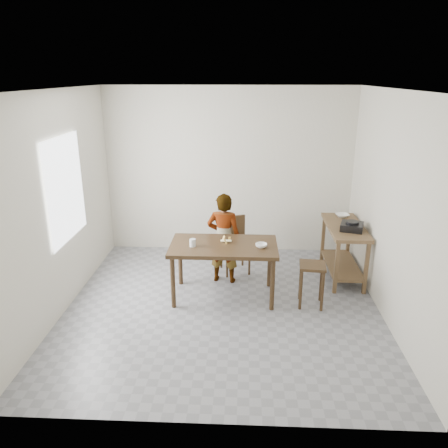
{
  "coord_description": "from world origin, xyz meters",
  "views": [
    {
      "loc": [
        0.25,
        -4.99,
        2.86
      ],
      "look_at": [
        0.0,
        0.4,
        1.0
      ],
      "focal_mm": 35.0,
      "sensor_mm": 36.0,
      "label": 1
    }
  ],
  "objects_px": {
    "prep_counter": "(343,251)",
    "child": "(224,238)",
    "stool": "(311,285)",
    "dining_table": "(224,271)",
    "dining_chair": "(235,246)"
  },
  "relations": [
    {
      "from": "child",
      "to": "dining_table",
      "type": "bearing_deg",
      "value": 100.59
    },
    {
      "from": "prep_counter",
      "to": "child",
      "type": "height_order",
      "value": "child"
    },
    {
      "from": "dining_table",
      "to": "child",
      "type": "height_order",
      "value": "child"
    },
    {
      "from": "prep_counter",
      "to": "stool",
      "type": "distance_m",
      "value": 1.06
    },
    {
      "from": "child",
      "to": "stool",
      "type": "height_order",
      "value": "child"
    },
    {
      "from": "dining_chair",
      "to": "child",
      "type": "bearing_deg",
      "value": -133.11
    },
    {
      "from": "prep_counter",
      "to": "stool",
      "type": "relative_size",
      "value": 2.08
    },
    {
      "from": "dining_table",
      "to": "prep_counter",
      "type": "xyz_separation_m",
      "value": [
        1.72,
        0.7,
        0.03
      ]
    },
    {
      "from": "dining_table",
      "to": "stool",
      "type": "relative_size",
      "value": 2.43
    },
    {
      "from": "dining_table",
      "to": "stool",
      "type": "distance_m",
      "value": 1.16
    },
    {
      "from": "dining_table",
      "to": "prep_counter",
      "type": "distance_m",
      "value": 1.86
    },
    {
      "from": "prep_counter",
      "to": "child",
      "type": "relative_size",
      "value": 0.91
    },
    {
      "from": "stool",
      "to": "dining_table",
      "type": "bearing_deg",
      "value": 170.76
    },
    {
      "from": "prep_counter",
      "to": "child",
      "type": "bearing_deg",
      "value": -172.47
    },
    {
      "from": "child",
      "to": "dining_chair",
      "type": "xyz_separation_m",
      "value": [
        0.16,
        0.33,
        -0.24
      ]
    }
  ]
}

